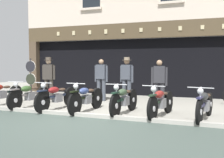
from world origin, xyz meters
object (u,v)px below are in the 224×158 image
object	(u,v)px
motorcycle_left	(29,95)
tyre_sign_pole	(31,73)
motorcycle_center_left	(57,96)
shopkeeper_center	(101,78)
motorcycle_far_left	(1,93)
salesman_right	(127,77)
advert_board_near	(193,57)
assistant_far_right	(159,81)
motorcycle_right	(161,102)
motorcycle_far_right	(205,104)
motorcycle_center	(86,98)
motorcycle_center_right	(124,99)
salesman_left	(49,76)

from	to	relation	value
motorcycle_left	tyre_sign_pole	xyz separation A→B (m)	(-2.42, 3.17, 0.57)
motorcycle_center_left	shopkeeper_center	distance (m)	2.45
motorcycle_far_left	tyre_sign_pole	world-z (taller)	tyre_sign_pole
salesman_right	advert_board_near	bearing A→B (deg)	-122.75
assistant_far_right	shopkeeper_center	bearing A→B (deg)	-19.38
motorcycle_far_left	tyre_sign_pole	size ratio (longest dim) A/B	1.19
motorcycle_center_left	advert_board_near	xyz separation A→B (m)	(3.85, 4.66, 1.31)
shopkeeper_center	tyre_sign_pole	bearing A→B (deg)	-11.66
motorcycle_right	shopkeeper_center	distance (m)	3.63
motorcycle_far_left	motorcycle_far_right	bearing A→B (deg)	-177.61
motorcycle_center	motorcycle_center_right	world-z (taller)	motorcycle_center
shopkeeper_center	motorcycle_far_left	bearing A→B (deg)	39.52
motorcycle_far_right	salesman_left	bearing A→B (deg)	-8.52
motorcycle_center_left	motorcycle_right	size ratio (longest dim) A/B	1.06
motorcycle_left	salesman_left	xyz separation A→B (m)	(-0.48, 1.84, 0.54)
motorcycle_center	tyre_sign_pole	distance (m)	5.66
motorcycle_far_right	salesman_right	xyz separation A→B (m)	(-2.87, 2.25, 0.53)
motorcycle_far_right	advert_board_near	xyz separation A→B (m)	(-0.63, 4.59, 1.31)
motorcycle_center_right	motorcycle_far_left	bearing A→B (deg)	4.41
salesman_right	tyre_sign_pole	size ratio (longest dim) A/B	1.00
motorcycle_far_left	motorcycle_left	size ratio (longest dim) A/B	0.98
motorcycle_center_right	salesman_left	world-z (taller)	salesman_left
salesman_left	advert_board_near	world-z (taller)	advert_board_near
motorcycle_center	motorcycle_far_right	world-z (taller)	motorcycle_center
motorcycle_center_left	motorcycle_center	size ratio (longest dim) A/B	1.04
motorcycle_center_left	motorcycle_right	world-z (taller)	motorcycle_right
motorcycle_far_left	motorcycle_right	xyz separation A→B (m)	(5.65, 0.02, -0.00)
motorcycle_left	motorcycle_far_right	xyz separation A→B (m)	(5.60, -0.01, 0.00)
motorcycle_center_right	salesman_left	distance (m)	4.30
motorcycle_far_right	advert_board_near	bearing A→B (deg)	-73.80
motorcycle_left	motorcycle_far_right	world-z (taller)	motorcycle_far_right
motorcycle_left	motorcycle_right	world-z (taller)	motorcycle_right
motorcycle_center	motorcycle_right	distance (m)	2.27
motorcycle_right	salesman_right	size ratio (longest dim) A/B	1.15
assistant_far_right	tyre_sign_pole	xyz separation A→B (m)	(-6.47, 1.39, 0.12)
shopkeeper_center	salesman_right	size ratio (longest dim) A/B	0.96
motorcycle_right	assistant_far_right	size ratio (longest dim) A/B	1.24
motorcycle_center_left	assistant_far_right	world-z (taller)	assistant_far_right
salesman_left	shopkeeper_center	distance (m)	2.20
motorcycle_center_right	tyre_sign_pole	world-z (taller)	tyre_sign_pole
salesman_left	motorcycle_far_right	bearing A→B (deg)	153.52
assistant_far_right	salesman_right	bearing A→B (deg)	-27.13
motorcycle_far_left	salesman_right	size ratio (longest dim) A/B	1.19
motorcycle_center_left	motorcycle_far_left	bearing A→B (deg)	4.07
motorcycle_center_right	tyre_sign_pole	distance (m)	6.62
motorcycle_right	motorcycle_far_right	bearing A→B (deg)	-171.27
motorcycle_center_left	motorcycle_far_right	world-z (taller)	motorcycle_far_right
shopkeeper_center	assistant_far_right	distance (m)	2.43
motorcycle_far_left	motorcycle_center_left	size ratio (longest dim) A/B	0.98
motorcycle_far_left	tyre_sign_pole	distance (m)	3.47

